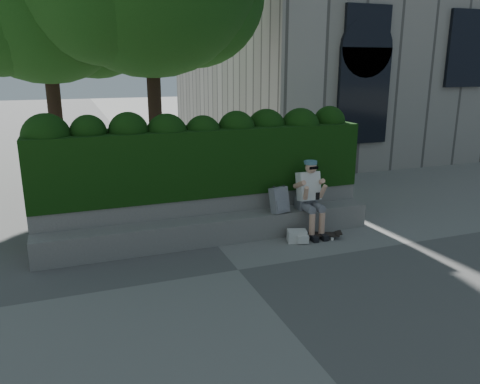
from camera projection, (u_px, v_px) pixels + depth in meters
name	position (u px, v px, depth m)	size (l,w,h in m)	color
ground	(238.00, 270.00, 7.19)	(80.00, 80.00, 0.00)	slate
bench_ledge	(214.00, 230.00, 8.27)	(6.00, 0.45, 0.45)	gray
planter_wall	(206.00, 214.00, 8.66)	(6.00, 0.50, 0.75)	gray
hedge	(202.00, 160.00, 8.60)	(6.00, 1.00, 1.20)	black
person	(310.00, 195.00, 8.56)	(0.40, 0.76, 1.38)	slate
skateboard	(315.00, 234.00, 8.48)	(0.88, 0.51, 0.09)	black
backpack_plaid	(279.00, 200.00, 8.46)	(0.32, 0.17, 0.47)	#A1A0A5
backpack_ground	(297.00, 236.00, 8.31)	(0.33, 0.23, 0.22)	beige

